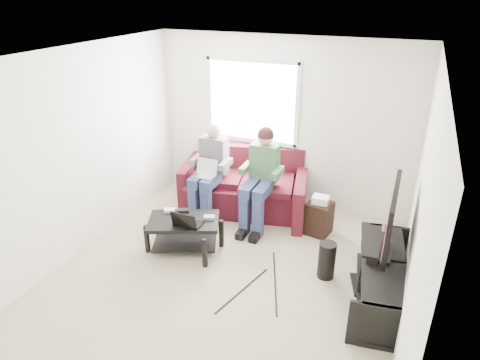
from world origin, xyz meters
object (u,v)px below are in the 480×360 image
coffee_table (184,228)px  tv (391,219)px  sofa (244,188)px  subwoofer (327,260)px  tv_stand (381,282)px  end_table (319,217)px

coffee_table → tv: (2.50, 0.06, 0.65)m
sofa → subwoofer: size_ratio=4.65×
tv_stand → end_table: 1.47m
tv → end_table: (-0.95, 1.03, -0.72)m
sofa → subwoofer: 2.02m
sofa → end_table: bearing=-13.6°
tv_stand → end_table: size_ratio=2.82×
sofa → coffee_table: 1.43m
sofa → tv_stand: bearing=-32.8°
coffee_table → tv_stand: (2.50, -0.04, -0.10)m
sofa → end_table: size_ratio=3.74×
coffee_table → end_table: bearing=35.1°
tv_stand → subwoofer: bearing=164.8°
tv → subwoofer: 0.99m
tv_stand → subwoofer: (-0.64, 0.17, -0.00)m
coffee_table → subwoofer: 1.87m
tv_stand → coffee_table: bearing=179.2°
subwoofer → tv_stand: bearing=-15.2°
subwoofer → end_table: (-0.31, 0.95, 0.03)m
coffee_table → tv_stand: bearing=-0.8°
tv_stand → tv: tv is taller
tv → tv_stand: bearing=-88.5°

